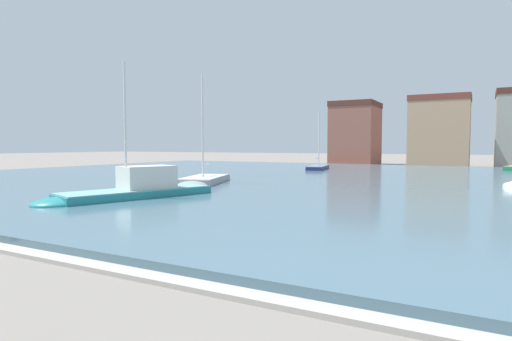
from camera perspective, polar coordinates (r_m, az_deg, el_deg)
name	(u,v)px	position (r m, az deg, el deg)	size (l,w,h in m)	color
harbor_water	(392,182)	(33.74, 18.00, -1.48)	(79.15, 51.93, 0.34)	#476675
quay_edge_coping	(165,280)	(9.52, -12.21, -14.36)	(79.15, 0.50, 0.12)	#ADA89E
sailboat_grey	(202,182)	(29.08, -7.31, -1.61)	(4.18, 6.81, 7.79)	#939399
sailboat_teal	(128,193)	(21.92, -16.97, -2.89)	(4.78, 9.09, 7.05)	teal
sailboat_navy	(319,169)	(47.07, 8.53, 0.27)	(2.66, 6.40, 6.55)	navy
townhouse_tall_gabled	(355,134)	(66.35, 13.37, 4.91)	(6.52, 7.81, 9.54)	#8E5142
townhouse_end_terrace	(439,132)	(61.65, 23.62, 4.87)	(7.62, 5.35, 9.61)	tan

